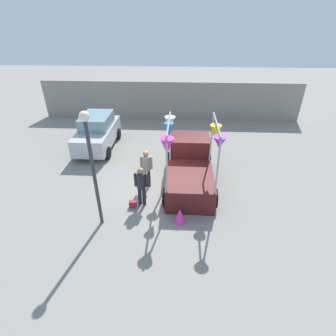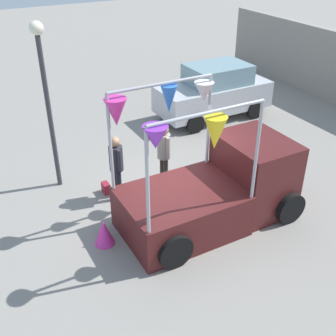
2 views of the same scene
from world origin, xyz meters
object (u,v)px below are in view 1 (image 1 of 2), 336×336
at_px(person_customer, 141,183).
at_px(folded_kite_bundle_magenta, 180,216).
at_px(parked_car, 97,132).
at_px(handbag, 133,204).
at_px(vendor_truck, 189,165).
at_px(person_vendor, 146,165).
at_px(street_lamp, 91,157).

relative_size(person_customer, folded_kite_bundle_magenta, 2.83).
height_order(parked_car, handbag, parked_car).
bearing_deg(handbag, vendor_truck, 41.33).
bearing_deg(handbag, person_vendor, 75.44).
height_order(handbag, street_lamp, street_lamp).
distance_m(parked_car, folded_kite_bundle_magenta, 7.62).
xyz_separation_m(vendor_truck, folded_kite_bundle_magenta, (-0.37, -2.72, -0.56)).
bearing_deg(parked_car, street_lamp, -73.44).
distance_m(handbag, street_lamp, 2.92).
bearing_deg(person_customer, handbag, -150.26).
xyz_separation_m(person_customer, street_lamp, (-1.34, -1.13, 1.70)).
bearing_deg(person_customer, parked_car, 122.25).
bearing_deg(vendor_truck, street_lamp, -138.00).
height_order(vendor_truck, parked_car, vendor_truck).
bearing_deg(parked_car, person_customer, -57.75).
bearing_deg(parked_car, handbag, -61.65).
height_order(person_vendor, handbag, person_vendor).
bearing_deg(street_lamp, vendor_truck, 42.00).
height_order(vendor_truck, street_lamp, street_lamp).
height_order(parked_car, folded_kite_bundle_magenta, parked_car).
bearing_deg(street_lamp, folded_kite_bundle_magenta, 3.42).
height_order(person_vendor, folded_kite_bundle_magenta, person_vendor).
xyz_separation_m(parked_car, person_vendor, (3.20, -3.72, 0.11)).
distance_m(vendor_truck, person_customer, 2.58).
bearing_deg(folded_kite_bundle_magenta, parked_car, 128.00).
relative_size(vendor_truck, handbag, 14.70).
relative_size(parked_car, folded_kite_bundle_magenta, 6.67).
bearing_deg(folded_kite_bundle_magenta, person_customer, 147.40).
relative_size(parked_car, person_vendor, 2.30).
height_order(parked_car, street_lamp, street_lamp).
bearing_deg(parked_car, person_vendor, -49.27).
relative_size(handbag, folded_kite_bundle_magenta, 0.47).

